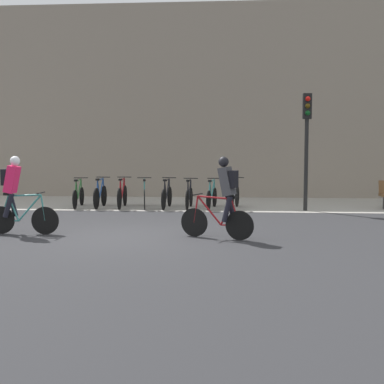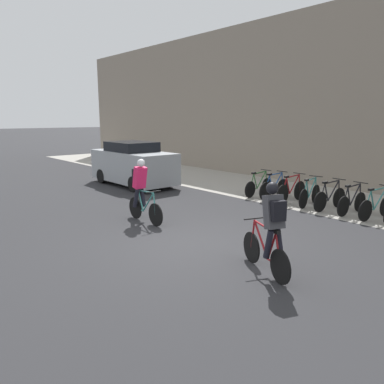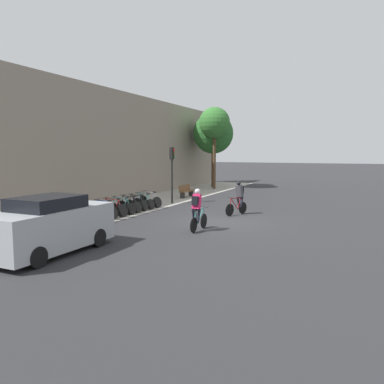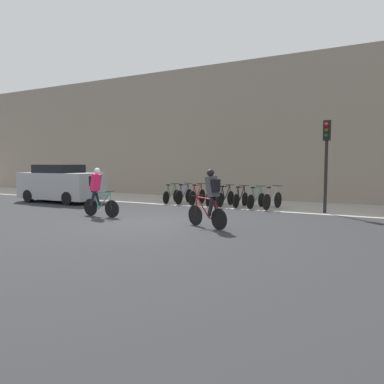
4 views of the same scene
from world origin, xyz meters
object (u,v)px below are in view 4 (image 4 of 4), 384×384
Objects in this scene: parked_bike_2 at (197,196)px; traffic_light_pole at (326,149)px; parked_bike_0 at (171,195)px; cyclist_pink at (97,190)px; parked_bike_3 at (211,197)px; cyclist_grey at (211,197)px; parked_bike_6 at (256,199)px; parked_bike_1 at (184,195)px; parked_bike_4 at (226,197)px; parked_bike_5 at (241,198)px; parked_car at (61,184)px; parked_bike_7 at (272,199)px.

traffic_light_pole is at bearing -3.38° from parked_bike_2.
parked_bike_2 is (1.43, 0.00, 0.02)m from parked_bike_0.
cyclist_pink is 5.62m from parked_bike_3.
cyclist_grey reaches higher than parked_bike_6.
parked_bike_4 is at bearing -0.02° from parked_bike_1.
parked_bike_6 is (4.29, 0.00, 0.00)m from parked_bike_0.
parked_bike_2 is 1.10× the size of parked_bike_5.
parked_bike_4 is at bearing -0.00° from parked_bike_2.
traffic_light_pole is (7.08, 4.86, 1.51)m from cyclist_pink.
traffic_light_pole is (6.45, -0.34, 2.06)m from parked_bike_1.
parked_car reaches higher than parked_bike_2.
parked_bike_5 is (-1.20, 5.49, -0.57)m from cyclist_grey.
parked_bike_4 is 1.43m from parked_bike_6.
parked_bike_2 is 0.72m from parked_bike_3.
parked_bike_4 reaches higher than parked_bike_5.
parked_bike_3 is at bearing 180.00° from parked_bike_4.
parked_bike_2 is 0.49× the size of traffic_light_pole.
parked_bike_6 is (0.71, -0.00, 0.00)m from parked_bike_5.
parked_bike_4 is at bearing 109.20° from cyclist_grey.
parked_bike_0 is (-4.77, 5.48, -0.57)m from cyclist_grey.
cyclist_grey is at bearing -58.67° from parked_bike_2.
parked_bike_7 is (2.86, 0.00, 0.01)m from parked_bike_3.
parked_bike_5 is 0.44× the size of traffic_light_pole.
parked_car reaches higher than parked_bike_4.
parked_bike_3 reaches higher than parked_bike_6.
parked_bike_7 is at bearing 0.04° from parked_bike_6.
parked_bike_3 is (2.06, 5.20, -0.56)m from cyclist_pink.
parked_car is at bearing 150.25° from cyclist_pink.
cyclist_grey is 1.08× the size of parked_bike_6.
cyclist_pink is 1.06× the size of parked_bike_0.
cyclist_pink is at bearing -111.63° from parked_bike_3.
parked_bike_0 is (-0.08, 5.20, -0.57)m from cyclist_pink.
parked_bike_0 is at bearing 131.00° from cyclist_grey.
parked_bike_3 is (2.14, 0.00, 0.01)m from parked_bike_0.
parked_bike_4 is at bearing 179.98° from parked_bike_6.
parked_bike_6 is (2.14, -0.00, -0.01)m from parked_bike_3.
cyclist_grey is 10.25m from parked_car.
cyclist_pink is 5.27m from parked_bike_1.
parked_bike_7 reaches higher than parked_bike_1.
parked_bike_0 is 1.43m from parked_bike_2.
cyclist_grey reaches higher than parked_bike_4.
traffic_light_pole is at bearing 65.06° from cyclist_grey.
parked_bike_5 is 0.36× the size of parked_car.
parked_bike_7 is (4.29, -0.00, 0.00)m from parked_bike_1.
cyclist_grey is at bearing -53.53° from parked_bike_1.
cyclist_pink reaches higher than parked_bike_6.
traffic_light_pole reaches higher than parked_car.
parked_bike_4 is 2.14m from parked_bike_7.
parked_car is at bearing 161.93° from cyclist_grey.
parked_bike_7 is at bearing 87.56° from cyclist_grey.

